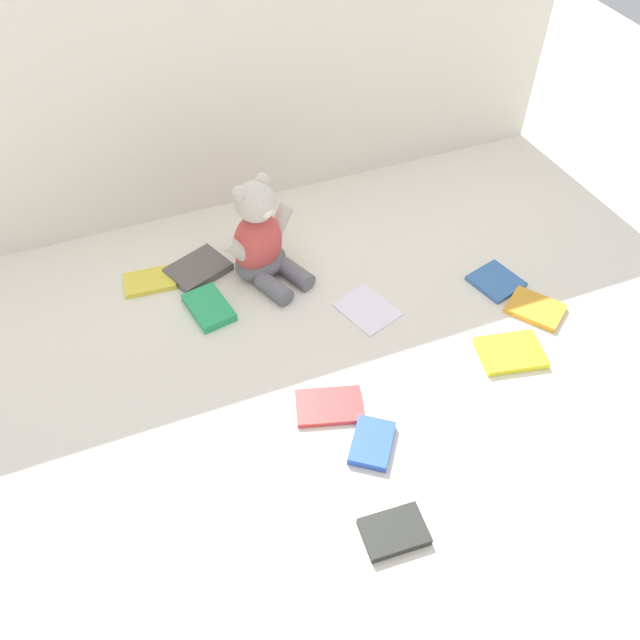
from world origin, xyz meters
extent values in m
plane|color=silver|center=(0.00, 0.00, 0.00)|extent=(3.20, 3.20, 0.00)
cube|color=silver|center=(0.00, 0.45, 0.33)|extent=(1.61, 0.03, 0.67)
ellipsoid|color=#D84C47|center=(-0.05, 0.18, 0.08)|extent=(0.14, 0.13, 0.15)
ellipsoid|color=slate|center=(-0.05, 0.18, 0.03)|extent=(0.15, 0.14, 0.05)
sphere|color=beige|center=(-0.05, 0.18, 0.19)|extent=(0.11, 0.11, 0.09)
ellipsoid|color=white|center=(-0.03, 0.15, 0.18)|extent=(0.04, 0.04, 0.03)
sphere|color=beige|center=(-0.08, 0.17, 0.22)|extent=(0.04, 0.04, 0.03)
sphere|color=beige|center=(-0.02, 0.20, 0.22)|extent=(0.04, 0.04, 0.03)
cylinder|color=beige|center=(-0.11, 0.15, 0.10)|extent=(0.08, 0.06, 0.08)
cylinder|color=beige|center=(0.01, 0.20, 0.10)|extent=(0.08, 0.06, 0.08)
cylinder|color=slate|center=(-0.05, 0.09, 0.02)|extent=(0.07, 0.09, 0.04)
cylinder|color=slate|center=(0.01, 0.12, 0.02)|extent=(0.07, 0.09, 0.04)
cube|color=yellow|center=(0.34, -0.24, 0.01)|extent=(0.14, 0.12, 0.01)
cube|color=#29A35D|center=(-0.19, 0.10, 0.01)|extent=(0.10, 0.13, 0.02)
cube|color=#585250|center=(-0.18, 0.22, 0.01)|extent=(0.15, 0.14, 0.02)
cube|color=#3867A5|center=(0.42, -0.05, 0.01)|extent=(0.12, 0.12, 0.01)
cube|color=white|center=(0.12, -0.02, 0.00)|extent=(0.13, 0.14, 0.01)
cube|color=orange|center=(0.45, -0.16, 0.01)|extent=(0.13, 0.14, 0.01)
cube|color=yellow|center=(-0.29, 0.23, 0.01)|extent=(0.11, 0.08, 0.01)
cube|color=#D83938|center=(-0.05, -0.23, 0.01)|extent=(0.14, 0.11, 0.01)
cube|color=blue|center=(-0.01, -0.33, 0.01)|extent=(0.11, 0.12, 0.02)
cube|color=#272825|center=(-0.04, -0.49, 0.01)|extent=(0.11, 0.08, 0.02)
camera|label=1|loc=(-0.32, -0.88, 1.01)|focal=36.98mm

